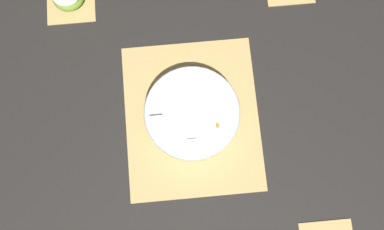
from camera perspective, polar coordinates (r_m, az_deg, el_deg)
The scene contains 4 objects.
ground_plane at distance 1.16m, azimuth 0.00°, elevation -0.33°, with size 6.00×6.00×0.00m, color black.
bamboo_mat_center at distance 1.16m, azimuth 0.00°, elevation -0.30°, with size 0.41×0.34×0.01m.
coaster_mat_far_right at distance 1.31m, azimuth -15.14°, elevation 13.79°, with size 0.13×0.13×0.01m.
fruit_salad_bowl at distance 1.12m, azimuth -0.01°, elevation 0.06°, with size 0.24×0.24×0.08m.
Camera 1 is at (-0.24, 0.02, 1.14)m, focal length 42.00 mm.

